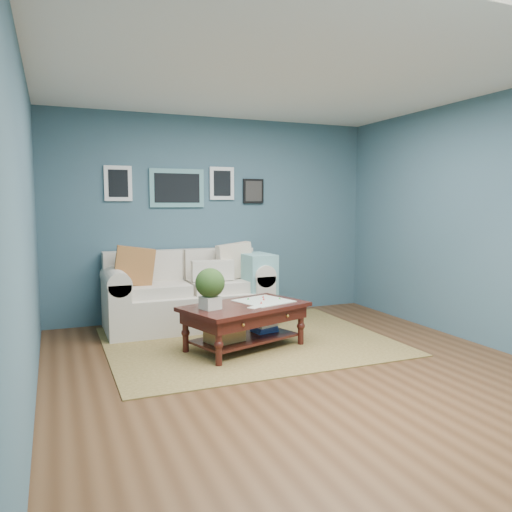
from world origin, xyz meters
TOP-DOWN VIEW (x-y plane):
  - room_shell at (-0.01, 0.06)m, footprint 5.00×5.02m
  - area_rug at (-0.08, 1.08)m, footprint 3.07×2.46m
  - loveseat at (-0.45, 2.03)m, footprint 2.07×0.94m
  - coffee_table at (-0.29, 0.82)m, footprint 1.46×1.12m

SIDE VIEW (x-z plane):
  - area_rug at x=-0.08m, z-range 0.00..0.01m
  - coffee_table at x=-0.29m, z-range -0.05..0.85m
  - loveseat at x=-0.45m, z-range -0.10..0.96m
  - room_shell at x=-0.01m, z-range 0.01..2.71m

